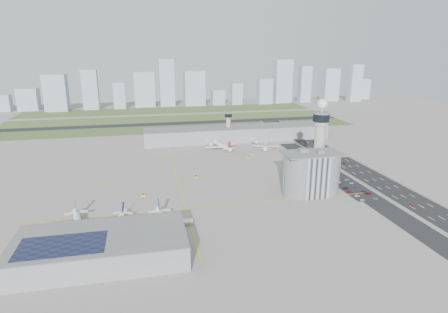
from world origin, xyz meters
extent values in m
plane|color=#98958E|center=(0.00, 0.00, 0.00)|extent=(1000.00, 1000.00, 0.00)
cube|color=#3D5327|center=(-20.00, 225.00, 0.04)|extent=(480.00, 50.00, 0.08)
cube|color=#4A632F|center=(-20.00, 300.00, 0.04)|extent=(480.00, 60.00, 0.08)
cube|color=#475F2D|center=(-20.00, 380.00, 0.04)|extent=(480.00, 70.00, 0.08)
cube|color=black|center=(-20.00, 262.00, 0.06)|extent=(480.00, 22.00, 0.10)
cube|color=black|center=(115.00, 0.00, 0.05)|extent=(28.00, 500.00, 0.10)
cube|color=#9E9E99|center=(101.00, 0.00, 0.60)|extent=(0.60, 500.00, 1.20)
cube|color=#9E9E99|center=(129.00, 0.00, 0.60)|extent=(0.60, 500.00, 1.20)
cube|color=black|center=(90.00, -10.00, 0.04)|extent=(18.00, 260.00, 0.08)
cube|color=black|center=(88.00, -22.00, 0.05)|extent=(20.00, 44.00, 0.10)
cube|color=yellow|center=(-40.00, -30.00, 0.01)|extent=(260.00, 0.60, 0.01)
cube|color=yellow|center=(-40.00, 30.00, 0.01)|extent=(260.00, 0.60, 0.01)
cube|color=yellow|center=(-40.00, 90.00, 0.01)|extent=(260.00, 0.60, 0.01)
cube|color=yellow|center=(-40.00, 30.00, 0.01)|extent=(0.60, 260.00, 0.01)
cylinder|color=#ADAAA5|center=(72.00, 8.00, 24.00)|extent=(8.40, 8.40, 48.00)
cylinder|color=#ADAAA5|center=(72.00, 8.00, 46.00)|extent=(11.00, 11.00, 4.00)
cylinder|color=black|center=(72.00, 8.00, 50.00)|extent=(13.00, 13.00, 6.00)
cylinder|color=slate|center=(72.00, 8.00, 53.50)|extent=(14.00, 14.00, 1.00)
cylinder|color=#ADAAA5|center=(72.00, 8.00, 56.00)|extent=(1.60, 1.60, 5.00)
sphere|color=white|center=(72.00, 8.00, 60.50)|extent=(8.00, 8.00, 8.00)
cylinder|color=#ADAAA5|center=(30.00, 150.00, 14.00)|extent=(5.00, 5.00, 28.00)
cylinder|color=black|center=(30.00, 150.00, 29.00)|extent=(8.00, 8.00, 4.00)
cylinder|color=slate|center=(30.00, 150.00, 31.50)|extent=(8.60, 8.60, 0.80)
cube|color=#B2B2B7|center=(52.00, -22.00, 15.00)|extent=(18.00, 24.00, 30.00)
cylinder|color=#B2B2B7|center=(43.00, -22.00, 15.00)|extent=(24.00, 24.00, 30.00)
cylinder|color=#B2B2B7|center=(61.00, -22.00, 15.00)|extent=(24.00, 24.00, 30.00)
cube|color=slate|center=(52.00, -22.00, 30.40)|extent=(42.00, 24.00, 0.80)
cube|color=slate|center=(46.00, -19.00, 32.00)|extent=(6.00, 5.00, 3.00)
cube|color=slate|center=(57.00, -24.00, 31.70)|extent=(5.00, 4.00, 2.40)
cube|color=gray|center=(40.00, 148.00, 7.50)|extent=(210.00, 32.00, 15.00)
cube|color=slate|center=(40.00, 148.00, 15.40)|extent=(210.00, 32.00, 0.80)
cube|color=gray|center=(-88.00, -82.00, 6.00)|extent=(84.00, 42.00, 12.00)
cube|color=slate|center=(-88.00, -82.00, 12.40)|extent=(84.00, 42.00, 0.80)
cube|color=black|center=(-105.00, -88.00, 12.90)|extent=(40.00, 22.00, 0.20)
imported|color=silver|center=(82.10, -42.41, 0.56)|extent=(3.35, 1.50, 1.12)
imported|color=gray|center=(82.30, -35.15, 0.62)|extent=(3.92, 1.76, 1.25)
imported|color=maroon|center=(81.97, -26.85, 0.58)|extent=(4.39, 2.48, 1.16)
imported|color=black|center=(82.65, -19.66, 0.65)|extent=(4.71, 2.55, 1.30)
imported|color=navy|center=(81.84, -10.43, 0.62)|extent=(3.72, 1.63, 1.25)
imported|color=silver|center=(83.51, -5.85, 0.58)|extent=(3.63, 1.51, 1.17)
imported|color=gray|center=(92.26, -42.36, 0.62)|extent=(4.62, 2.44, 1.24)
imported|color=maroon|center=(93.07, -32.66, 0.61)|extent=(4.31, 1.94, 1.23)
imported|color=#242429|center=(91.88, -28.18, 0.54)|extent=(3.25, 1.48, 1.08)
imported|color=navy|center=(91.94, -18.13, 0.58)|extent=(3.60, 1.59, 1.15)
imported|color=silver|center=(92.56, -10.17, 0.55)|extent=(4.05, 2.05, 1.10)
imported|color=#A3A7B1|center=(92.87, -2.66, 0.58)|extent=(4.03, 1.69, 1.16)
imported|color=#A51E1F|center=(108.95, -58.35, 0.54)|extent=(1.71, 3.33, 1.08)
imported|color=black|center=(114.14, 38.97, 0.59)|extent=(1.66, 3.69, 1.17)
imported|color=#1F1755|center=(121.41, 119.21, 0.62)|extent=(2.06, 4.45, 1.23)
imported|color=gray|center=(107.70, 182.08, 0.63)|extent=(1.72, 3.80, 1.26)
cube|color=#9EADC1|center=(-291.25, 430.16, 13.39)|extent=(22.81, 18.25, 26.79)
cube|color=#9EADC1|center=(-252.58, 431.35, 18.47)|extent=(32.30, 25.84, 36.93)
cube|color=#9EADC1|center=(-204.47, 415.19, 30.18)|extent=(35.81, 28.65, 60.36)
cube|color=#9EADC1|center=(-150.11, 419.66, 33.44)|extent=(25.49, 20.39, 66.89)
cube|color=#9EADC1|center=(-102.68, 417.90, 22.60)|extent=(20.04, 16.03, 45.20)
cube|color=#9EADC1|center=(-59.44, 436.89, 30.61)|extent=(35.76, 28.61, 61.22)
cube|color=#9EADC1|center=(-19.42, 431.56, 41.69)|extent=(26.33, 21.06, 83.39)
cube|color=#9EADC1|center=(30.27, 432.32, 31.06)|extent=(36.96, 29.57, 62.11)
cube|color=#9EADC1|center=(73.27, 423.68, 13.87)|extent=(23.01, 18.41, 27.75)
cube|color=#9EADC1|center=(108.28, 423.34, 19.48)|extent=(20.22, 16.18, 38.97)
cube|color=#9EADC1|center=(162.17, 421.29, 23.44)|extent=(26.14, 20.92, 46.89)
cube|color=#9EADC1|center=(201.27, 433.27, 40.60)|extent=(32.26, 25.81, 81.20)
cube|color=#9EADC1|center=(244.74, 426.38, 34.37)|extent=(21.59, 17.28, 68.75)
cube|color=#9EADC1|center=(302.83, 435.54, 31.70)|extent=(30.25, 24.20, 63.40)
cube|color=#9EADC1|center=(345.49, 415.96, 35.78)|extent=(23.04, 18.43, 71.56)
cube|color=#9EADC1|center=(382.05, 443.29, 20.53)|extent=(22.64, 18.11, 41.06)
camera|label=1|loc=(-63.50, -257.97, 102.42)|focal=30.00mm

